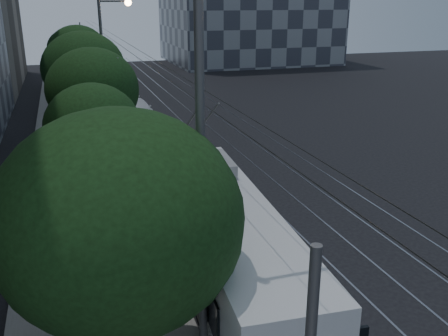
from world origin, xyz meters
TOP-DOWN VIEW (x-y plane):
  - ground at (0.00, 0.00)m, footprint 120.00×120.00m
  - sidewalk at (-7.50, 20.00)m, footprint 5.00×90.00m
  - tram_rails at (2.50, 20.00)m, footprint 4.52×90.00m
  - overhead_wires at (-4.97, 20.00)m, footprint 2.23×90.00m
  - trolleybus at (-3.65, -1.61)m, footprint 3.16×11.76m
  - pickup_silver at (-2.77, 9.09)m, footprint 4.22×6.54m
  - car_white_a at (-4.30, 15.81)m, footprint 2.66×3.93m
  - car_white_b at (-2.70, 23.07)m, footprint 2.60×5.04m
  - car_white_c at (-3.41, 27.20)m, footprint 2.60×4.88m
  - car_white_d at (-3.43, 33.24)m, footprint 1.58×3.64m
  - tree_0 at (-7.00, -4.71)m, footprint 5.29×5.29m
  - tree_1 at (-6.87, 5.97)m, footprint 3.90×3.90m
  - tree_2 at (-6.50, 10.72)m, footprint 4.52×4.52m
  - tree_3 at (-6.56, 17.96)m, footprint 5.14×5.14m
  - tree_4 at (-6.50, 27.49)m, footprint 4.69×4.69m
  - tree_5 at (-7.00, 37.39)m, footprint 4.14×4.14m
  - streetlamp_near at (-4.79, -4.67)m, footprint 2.43×0.44m
  - streetlamp_far at (-4.80, 19.84)m, footprint 2.18×0.44m

SIDE VIEW (x-z plane):
  - ground at x=0.00m, z-range 0.00..0.00m
  - tram_rails at x=2.50m, z-range 0.00..0.02m
  - sidewalk at x=-7.50m, z-range 0.00..0.15m
  - car_white_d at x=-3.43m, z-range 0.00..1.22m
  - car_white_a at x=-4.30m, z-range 0.00..1.24m
  - car_white_b at x=-2.70m, z-range 0.00..1.40m
  - car_white_c at x=-3.41m, z-range 0.00..1.53m
  - pickup_silver at x=-2.77m, z-range 0.00..1.68m
  - trolleybus at x=-3.65m, z-range -1.20..4.42m
  - overhead_wires at x=-4.97m, z-range 0.47..6.47m
  - tree_1 at x=-6.87m, z-range 0.96..6.43m
  - tree_5 at x=-7.00m, z-range 1.07..6.99m
  - tree_0 at x=-7.00m, z-range 0.91..7.51m
  - tree_2 at x=-6.50m, z-range 1.17..7.63m
  - tree_3 at x=-6.56m, z-range 1.08..7.91m
  - tree_4 at x=-6.50m, z-range 1.24..7.98m
  - streetlamp_far at x=-4.80m, z-range 0.97..9.83m
  - streetlamp_near at x=-4.79m, z-range 1.03..11.08m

